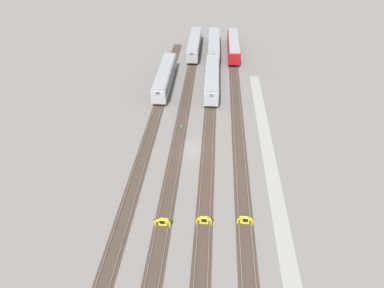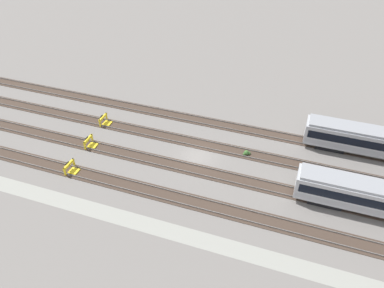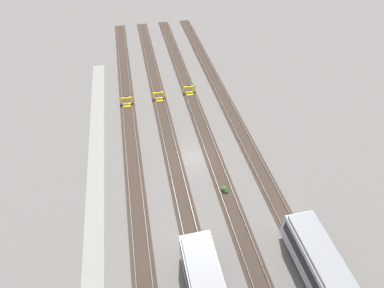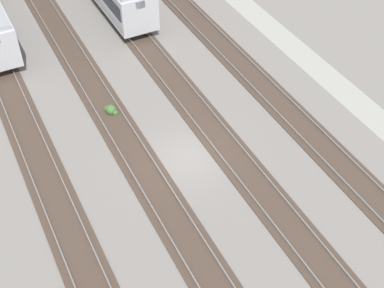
% 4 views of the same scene
% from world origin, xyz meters
% --- Properties ---
extents(ground_plane, '(400.00, 400.00, 0.00)m').
position_xyz_m(ground_plane, '(0.00, 0.00, 0.00)').
color(ground_plane, gray).
extents(service_walkway, '(54.00, 2.00, 0.01)m').
position_xyz_m(service_walkway, '(0.00, -12.05, 0.00)').
color(service_walkway, '#9E9E93').
rests_on(service_walkway, ground).
extents(rail_track_nearest, '(90.00, 2.23, 0.21)m').
position_xyz_m(rail_track_nearest, '(0.00, -7.53, 0.04)').
color(rail_track_nearest, '#47382D').
rests_on(rail_track_nearest, ground).
extents(rail_track_near_inner, '(90.00, 2.24, 0.21)m').
position_xyz_m(rail_track_near_inner, '(0.00, -2.51, 0.04)').
color(rail_track_near_inner, '#47382D').
rests_on(rail_track_near_inner, ground).
extents(rail_track_middle, '(90.00, 2.24, 0.21)m').
position_xyz_m(rail_track_middle, '(0.00, 2.51, 0.04)').
color(rail_track_middle, '#47382D').
rests_on(rail_track_middle, ground).
extents(rail_track_far_inner, '(90.00, 2.23, 0.21)m').
position_xyz_m(rail_track_far_inner, '(0.00, 7.53, 0.04)').
color(rail_track_far_inner, '#47382D').
rests_on(rail_track_far_inner, ground).
extents(weed_clump, '(0.92, 0.70, 0.64)m').
position_xyz_m(weed_clump, '(5.79, 2.37, 0.24)').
color(weed_clump, '#427033').
rests_on(weed_clump, ground).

